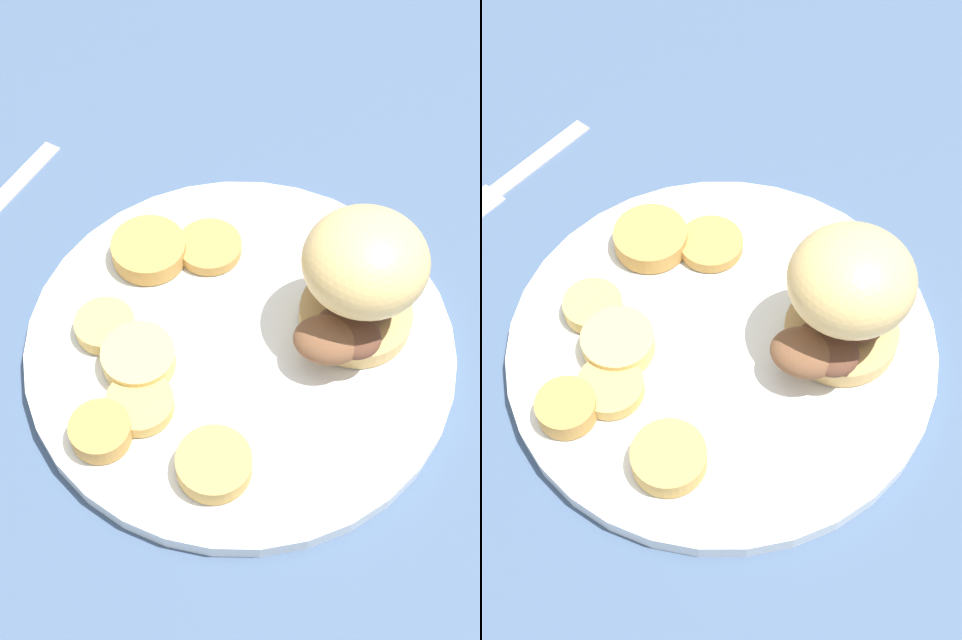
# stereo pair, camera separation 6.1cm
# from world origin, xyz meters

# --- Properties ---
(ground_plane) EXTENTS (4.00, 4.00, 0.00)m
(ground_plane) POSITION_xyz_m (0.00, 0.00, 0.00)
(ground_plane) COLOR #3D5170
(dinner_plate) EXTENTS (0.31, 0.31, 0.02)m
(dinner_plate) POSITION_xyz_m (0.00, 0.00, 0.01)
(dinner_plate) COLOR white
(dinner_plate) RESTS_ON ground_plane
(sandwich) EXTENTS (0.10, 0.10, 0.10)m
(sandwich) POSITION_xyz_m (-0.08, 0.01, 0.07)
(sandwich) COLOR tan
(sandwich) RESTS_ON dinner_plate
(potato_round_0) EXTENTS (0.06, 0.06, 0.02)m
(potato_round_0) POSITION_xyz_m (0.04, -0.09, 0.02)
(potato_round_0) COLOR #BC8942
(potato_round_0) RESTS_ON dinner_plate
(potato_round_1) EXTENTS (0.05, 0.05, 0.02)m
(potato_round_1) POSITION_xyz_m (0.04, 0.09, 0.02)
(potato_round_1) COLOR tan
(potato_round_1) RESTS_ON dinner_plate
(potato_round_2) EXTENTS (0.05, 0.05, 0.02)m
(potato_round_2) POSITION_xyz_m (0.07, -0.00, 0.02)
(potato_round_2) COLOR #DBB766
(potato_round_2) RESTS_ON dinner_plate
(potato_round_3) EXTENTS (0.05, 0.05, 0.01)m
(potato_round_3) POSITION_xyz_m (0.08, 0.03, 0.02)
(potato_round_3) COLOR tan
(potato_round_3) RESTS_ON dinner_plate
(potato_round_4) EXTENTS (0.04, 0.04, 0.01)m
(potato_round_4) POSITION_xyz_m (0.09, -0.03, 0.02)
(potato_round_4) COLOR tan
(potato_round_4) RESTS_ON dinner_plate
(potato_round_5) EXTENTS (0.04, 0.04, 0.02)m
(potato_round_5) POSITION_xyz_m (0.11, 0.05, 0.02)
(potato_round_5) COLOR #BC8942
(potato_round_5) RESTS_ON dinner_plate
(potato_round_6) EXTENTS (0.05, 0.05, 0.01)m
(potato_round_6) POSITION_xyz_m (-0.00, -0.08, 0.02)
(potato_round_6) COLOR #BC8942
(potato_round_6) RESTS_ON dinner_plate
(fork) EXTENTS (0.13, 0.13, 0.00)m
(fork) POSITION_xyz_m (0.16, -0.18, 0.00)
(fork) COLOR silver
(fork) RESTS_ON ground_plane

